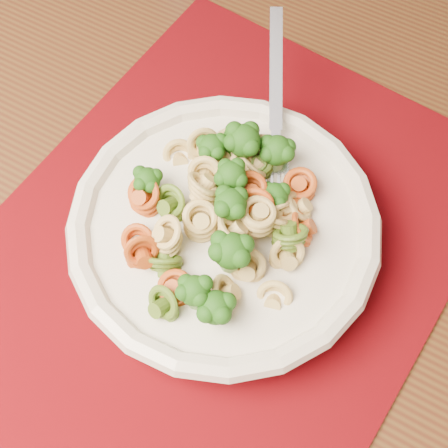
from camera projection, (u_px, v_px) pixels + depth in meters
dining_table at (115, 230)px, 0.67m from camera, size 1.66×1.39×0.78m
placemat at (218, 249)px, 0.54m from camera, size 0.57×0.50×0.00m
pasta_bowl at (224, 230)px, 0.51m from camera, size 0.26×0.26×0.05m
pasta_broccoli_heap at (224, 221)px, 0.50m from camera, size 0.22×0.22×0.06m
fork at (275, 158)px, 0.53m from camera, size 0.13×0.16×0.08m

